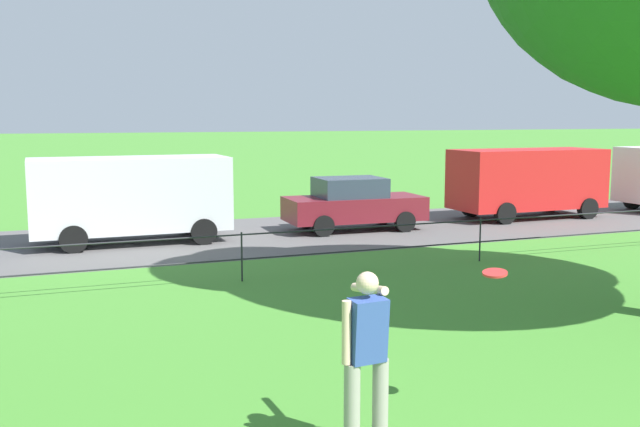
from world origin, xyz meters
TOP-DOWN VIEW (x-y plane):
  - street_strip at (0.00, 18.28)m, footprint 80.00×6.64m
  - park_fence at (0.00, 12.93)m, footprint 33.73×0.04m
  - person_thrower at (-0.83, 5.21)m, footprint 0.51×0.79m
  - frisbee at (0.82, 5.49)m, footprint 0.38×0.38m
  - panel_van_far_right at (-1.51, 18.31)m, footprint 5.01×2.12m
  - car_maroon_center at (4.76, 18.17)m, footprint 4.06×1.93m
  - panel_van_right at (11.10, 18.48)m, footprint 5.01×2.13m

SIDE VIEW (x-z plane):
  - street_strip at x=0.00m, z-range 0.00..0.01m
  - park_fence at x=0.00m, z-range 0.18..1.18m
  - car_maroon_center at x=4.76m, z-range 0.01..1.55m
  - person_thrower at x=-0.83m, z-range 0.08..1.90m
  - panel_van_far_right at x=-1.51m, z-range 0.15..2.39m
  - panel_van_right at x=11.10m, z-range 0.15..2.39m
  - frisbee at x=0.82m, z-range 1.59..1.66m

